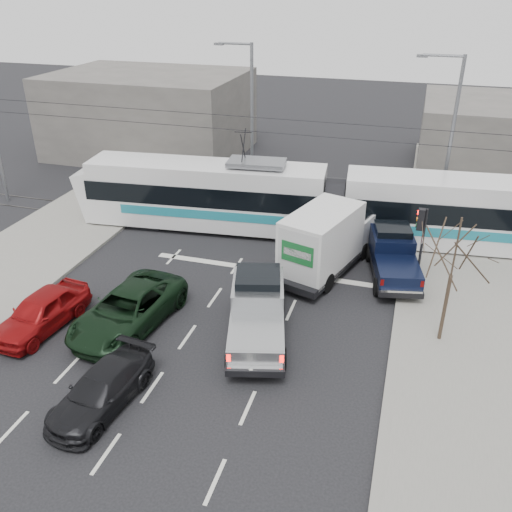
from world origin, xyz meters
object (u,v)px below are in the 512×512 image
(silver_pickup, at_px, (258,308))
(box_truck, at_px, (327,241))
(tram, at_px, (334,203))
(bare_tree, at_px, (455,253))
(dark_car, at_px, (101,390))
(red_car, at_px, (41,312))
(traffic_signal, at_px, (421,231))
(green_car, at_px, (128,309))
(street_lamp_near, at_px, (448,133))
(street_lamp_far, at_px, (249,111))
(navy_pickup, at_px, (393,254))

(silver_pickup, relative_size, box_truck, 0.92)
(silver_pickup, bearing_deg, tram, 66.87)
(bare_tree, relative_size, dark_car, 1.17)
(box_truck, height_order, red_car, box_truck)
(traffic_signal, bearing_deg, green_car, -148.77)
(street_lamp_near, relative_size, green_car, 1.61)
(silver_pickup, bearing_deg, dark_car, -138.73)
(street_lamp_near, xyz_separation_m, green_car, (-11.49, -13.96, -4.34))
(red_car, distance_m, dark_car, 5.55)
(bare_tree, xyz_separation_m, tram, (-5.50, 8.05, -1.88))
(box_truck, xyz_separation_m, green_car, (-6.62, -6.74, -0.80))
(traffic_signal, xyz_separation_m, red_car, (-13.85, -7.55, -2.00))
(red_car, bearing_deg, street_lamp_near, 52.36)
(street_lamp_near, xyz_separation_m, red_car, (-14.69, -15.05, -4.37))
(traffic_signal, relative_size, street_lamp_far, 0.40)
(traffic_signal, height_order, red_car, traffic_signal)
(street_lamp_far, height_order, red_car, street_lamp_far)
(bare_tree, bearing_deg, tram, 124.35)
(street_lamp_near, distance_m, red_car, 21.48)
(street_lamp_far, distance_m, silver_pickup, 16.13)
(bare_tree, height_order, navy_pickup, bare_tree)
(street_lamp_far, relative_size, tram, 0.34)
(dark_car, bearing_deg, street_lamp_near, 67.94)
(bare_tree, relative_size, traffic_signal, 1.39)
(tram, height_order, silver_pickup, tram)
(bare_tree, xyz_separation_m, green_car, (-11.78, -2.46, -3.02))
(street_lamp_near, relative_size, box_truck, 1.34)
(street_lamp_near, distance_m, box_truck, 9.41)
(tram, height_order, green_car, tram)
(red_car, bearing_deg, navy_pickup, 39.83)
(bare_tree, distance_m, silver_pickup, 7.46)
(box_truck, relative_size, red_car, 1.54)
(street_lamp_near, distance_m, dark_car, 21.34)
(bare_tree, relative_size, silver_pickup, 0.80)
(traffic_signal, relative_size, navy_pickup, 0.67)
(tram, bearing_deg, green_car, -126.63)
(green_car, bearing_deg, navy_pickup, 43.60)
(traffic_signal, bearing_deg, red_car, -151.42)
(bare_tree, relative_size, navy_pickup, 0.93)
(street_lamp_near, distance_m, green_car, 18.59)
(bare_tree, height_order, street_lamp_far, street_lamp_far)
(silver_pickup, xyz_separation_m, dark_car, (-3.60, -5.42, -0.45))
(box_truck, relative_size, dark_car, 1.57)
(tram, bearing_deg, red_car, -135.03)
(tram, relative_size, red_car, 6.08)
(bare_tree, height_order, silver_pickup, bare_tree)
(silver_pickup, distance_m, box_truck, 5.85)
(box_truck, height_order, green_car, box_truck)
(street_lamp_far, distance_m, navy_pickup, 13.57)
(tram, relative_size, green_car, 4.76)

